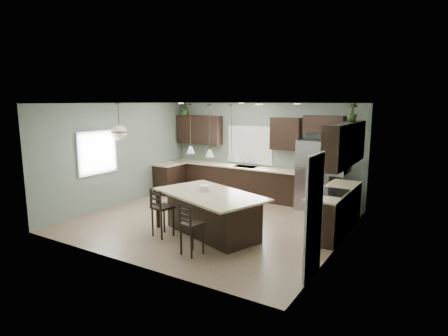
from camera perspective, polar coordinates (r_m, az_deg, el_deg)
ground at (r=9.09m, az=-1.87°, el=-8.10°), size 6.00×6.00×0.00m
pantry_door at (r=6.21m, az=13.52°, el=-7.25°), size 0.04×0.82×2.04m
window_back at (r=11.28m, az=4.02°, el=3.52°), size 1.35×0.02×1.00m
window_left at (r=10.13m, az=-18.79°, el=2.25°), size 0.02×1.10×1.00m
left_return_cabs at (r=11.86m, az=-8.32°, el=-1.62°), size 0.60×0.90×0.90m
left_return_countertop at (r=11.76m, az=-8.30°, el=0.62°), size 0.66×0.96×0.04m
back_lower_cabs at (r=11.42m, az=1.28°, el=-1.96°), size 4.20×0.60×0.90m
back_countertop at (r=11.32m, az=1.24°, el=0.35°), size 4.20×0.66×0.04m
sink_inset at (r=11.10m, az=3.25°, el=0.22°), size 0.70×0.45×0.01m
faucet at (r=11.05m, az=3.19°, el=0.93°), size 0.02×0.02×0.28m
back_upper_left at (r=12.01m, az=-3.78°, el=5.85°), size 1.55×0.34×0.90m
back_upper_right at (r=10.60m, az=9.45°, el=5.16°), size 0.85×0.34×0.90m
fridge_header at (r=10.23m, az=14.98°, el=6.46°), size 1.05×0.34×0.45m
right_lower_cabs at (r=8.68m, az=16.61°, el=-6.31°), size 0.60×2.35×0.90m
right_countertop at (r=8.57m, az=16.64°, el=-3.28°), size 0.66×2.35×0.04m
cooktop at (r=8.31m, az=16.16°, el=-3.50°), size 0.58×0.75×0.02m
wall_oven_front at (r=8.51m, az=14.13°, el=-6.53°), size 0.01×0.72×0.60m
right_upper_cabs at (r=8.36m, az=17.99°, el=3.50°), size 0.34×2.35×0.90m
microwave at (r=8.16m, az=17.04°, el=0.56°), size 0.40×0.75×0.40m
refrigerator at (r=10.17m, az=13.81°, el=-1.04°), size 0.90×0.74×1.85m
kitchen_island at (r=8.06m, az=-2.14°, el=-7.06°), size 2.76×2.12×0.92m
serving_dish at (r=8.08m, az=-3.02°, el=-3.12°), size 0.24×0.24×0.14m
bar_stool_left at (r=8.07m, az=-9.34°, el=-6.71°), size 0.46×0.46×1.05m
bar_stool_right at (r=7.08m, az=-4.93°, el=-9.27°), size 0.44×0.44×1.00m
pendant_left at (r=8.29m, az=-5.15°, el=5.98°), size 0.17×0.17×1.10m
pendant_center at (r=7.72m, az=-2.23°, el=5.71°), size 0.17×0.17×1.10m
pendant_right at (r=7.18m, az=1.13°, el=5.37°), size 0.17×0.17×1.10m
chandelier at (r=10.03m, az=-15.74°, el=6.80°), size 0.44×0.44×0.95m
plant_back_left at (r=12.27m, az=-5.96°, el=8.91°), size 0.44×0.42×0.39m
plant_right_wall at (r=8.92m, az=18.97°, el=8.04°), size 0.23×0.23×0.41m
room_shell at (r=8.71m, az=-1.93°, el=2.57°), size 6.00×6.00×6.00m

